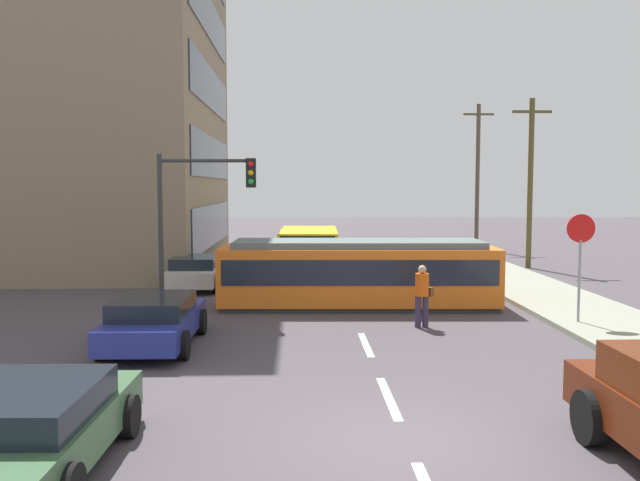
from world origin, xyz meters
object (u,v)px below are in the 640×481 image
(parked_sedan_near, at_px, (31,427))
(utility_pole_far, at_px, (478,174))
(stop_sign, at_px, (580,245))
(parked_sedan_mid, at_px, (154,320))
(utility_pole_mid, at_px, (530,180))
(traffic_light_mast, at_px, (200,202))
(streetcar_tram, at_px, (358,272))
(parked_sedan_far, at_px, (196,271))
(pedestrian_crossing, at_px, (422,292))
(city_bus, at_px, (309,246))

(parked_sedan_near, xyz_separation_m, utility_pole_far, (14.15, 30.75, 3.84))
(stop_sign, bearing_deg, parked_sedan_near, -141.32)
(parked_sedan_mid, height_order, stop_sign, stop_sign)
(parked_sedan_near, distance_m, utility_pole_mid, 26.02)
(parked_sedan_near, height_order, utility_pole_far, utility_pole_far)
(parked_sedan_near, xyz_separation_m, traffic_light_mast, (0.68, 10.72, 2.68))
(traffic_light_mast, distance_m, utility_pole_mid, 17.30)
(streetcar_tram, bearing_deg, parked_sedan_far, 144.89)
(stop_sign, bearing_deg, pedestrian_crossing, 179.28)
(parked_sedan_mid, relative_size, traffic_light_mast, 0.91)
(traffic_light_mast, distance_m, utility_pole_far, 24.17)
(city_bus, relative_size, stop_sign, 2.01)
(parked_sedan_near, bearing_deg, parked_sedan_far, 91.01)
(traffic_light_mast, height_order, utility_pole_mid, utility_pole_mid)
(parked_sedan_far, bearing_deg, parked_sedan_near, -88.99)
(traffic_light_mast, xyz_separation_m, utility_pole_mid, (13.42, 10.88, 0.73))
(utility_pole_mid, bearing_deg, traffic_light_mast, -140.96)
(utility_pole_mid, bearing_deg, streetcar_tram, -132.30)
(city_bus, relative_size, utility_pole_far, 0.68)
(parked_sedan_far, bearing_deg, streetcar_tram, -35.11)
(city_bus, xyz_separation_m, utility_pole_far, (10.16, 9.33, 3.43))
(city_bus, xyz_separation_m, traffic_light_mast, (-3.31, -10.71, 2.27))
(streetcar_tram, relative_size, utility_pole_far, 1.00)
(streetcar_tram, bearing_deg, traffic_light_mast, -164.79)
(pedestrian_crossing, height_order, parked_sedan_near, pedestrian_crossing)
(pedestrian_crossing, height_order, stop_sign, stop_sign)
(streetcar_tram, distance_m, parked_sedan_far, 6.90)
(stop_sign, xyz_separation_m, traffic_light_mast, (-10.31, 1.92, 1.11))
(traffic_light_mast, height_order, utility_pole_far, utility_pole_far)
(parked_sedan_near, relative_size, stop_sign, 1.45)
(streetcar_tram, relative_size, stop_sign, 2.98)
(traffic_light_mast, bearing_deg, stop_sign, -10.57)
(stop_sign, xyz_separation_m, utility_pole_far, (3.16, 21.96, 2.27))
(streetcar_tram, height_order, city_bus, streetcar_tram)
(streetcar_tram, relative_size, parked_sedan_far, 2.10)
(streetcar_tram, relative_size, utility_pole_mid, 1.11)
(city_bus, distance_m, parked_sedan_mid, 15.00)
(pedestrian_crossing, distance_m, parked_sedan_near, 11.16)
(stop_sign, xyz_separation_m, utility_pole_mid, (3.11, 12.81, 1.84))
(traffic_light_mast, bearing_deg, utility_pole_mid, 39.04)
(stop_sign, height_order, utility_pole_far, utility_pole_far)
(utility_pole_far, bearing_deg, traffic_light_mast, -123.91)
(streetcar_tram, relative_size, parked_sedan_near, 2.05)
(parked_sedan_near, height_order, traffic_light_mast, traffic_light_mast)
(parked_sedan_near, distance_m, stop_sign, 14.16)
(parked_sedan_far, xyz_separation_m, utility_pole_far, (14.43, 14.80, 3.85))
(streetcar_tram, height_order, parked_sedan_mid, streetcar_tram)
(parked_sedan_mid, bearing_deg, traffic_light_mast, 81.63)
(parked_sedan_far, height_order, traffic_light_mast, traffic_light_mast)
(city_bus, relative_size, traffic_light_mast, 1.24)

